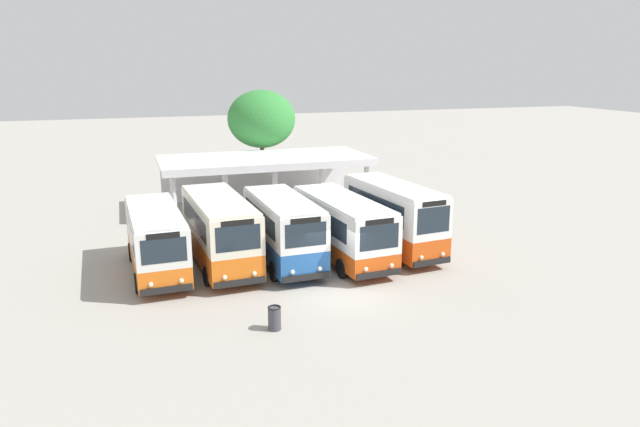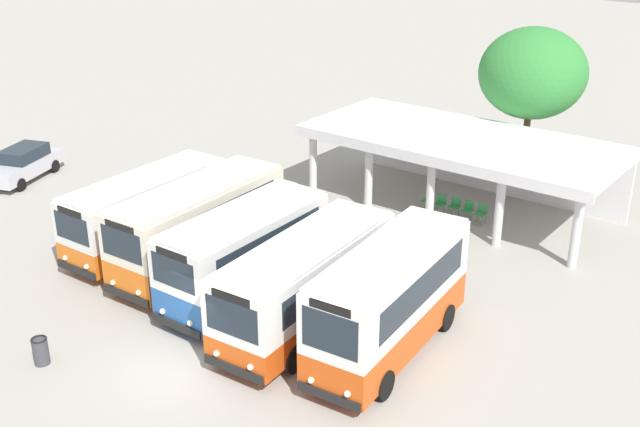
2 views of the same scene
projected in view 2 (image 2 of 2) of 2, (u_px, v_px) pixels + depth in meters
ground_plane at (180, 368)px, 23.40m from camera, size 180.00×180.00×0.00m
city_bus_nearest_orange at (148, 209)px, 30.54m from camera, size 2.54×7.46×3.05m
city_bus_second_in_row at (199, 224)px, 28.81m from camera, size 2.73×7.72×3.37m
city_bus_middle_cream at (245, 252)px, 26.70m from camera, size 2.52×6.96×3.29m
city_bus_fourth_amber at (307, 281)px, 24.90m from camera, size 2.86×7.86×3.13m
city_bus_fifth_blue at (390, 298)px, 23.47m from camera, size 2.80×7.37×3.56m
parked_car_flank at (23, 164)px, 38.17m from camera, size 3.26×4.82×1.62m
terminal_canopy at (468, 149)px, 34.50m from camera, size 14.00×6.36×3.40m
waiting_chair_end_by_column at (428, 199)px, 34.69m from camera, size 0.45×0.45×0.86m
waiting_chair_second_from_end at (440, 202)px, 34.27m from camera, size 0.45×0.45×0.86m
waiting_chair_middle_seat at (455, 205)px, 33.99m from camera, size 0.45×0.45×0.86m
waiting_chair_fourth_seat at (468, 208)px, 33.63m from camera, size 0.45×0.45×0.86m
waiting_chair_fifth_seat at (481, 212)px, 33.26m from camera, size 0.45×0.45×0.86m
roadside_tree_behind_canopy at (533, 73)px, 35.96m from camera, size 5.06×5.06×7.63m
litter_bin_apron at (41, 351)px, 23.45m from camera, size 0.49×0.49×0.90m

